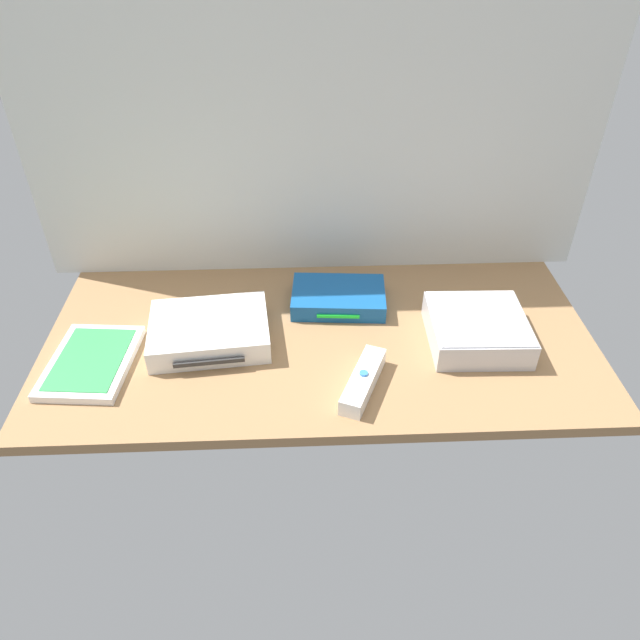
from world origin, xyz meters
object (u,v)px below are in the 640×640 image
mini_computer (477,329)px  network_router (338,297)px  game_case (91,362)px  game_console (209,332)px  remote_wand (363,381)px

mini_computer → network_router: size_ratio=0.93×
game_case → network_router: network_router is taller
network_router → game_console: bearing=-151.9°
mini_computer → network_router: bearing=153.2°
mini_computer → remote_wand: size_ratio=1.16×
game_case → network_router: 46.75cm
game_case → network_router: bearing=25.1°
game_console → remote_wand: (26.48, -13.06, -0.69)cm
game_case → remote_wand: (46.39, -7.55, 0.75)cm
mini_computer → game_console: bearing=178.1°
game_console → network_router: game_console is taller
remote_wand → game_console: bearing=176.9°
game_console → game_case: size_ratio=1.12×
remote_wand → network_router: bearing=119.2°
mini_computer → game_case: size_ratio=0.87×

